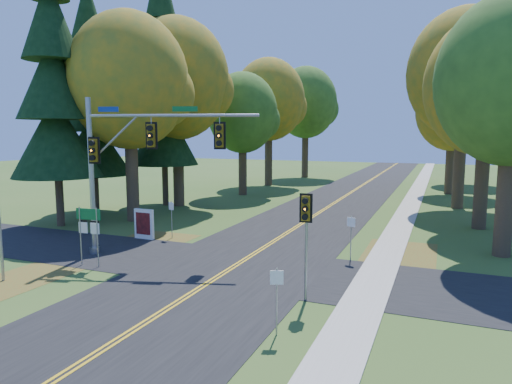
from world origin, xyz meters
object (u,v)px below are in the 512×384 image
at_px(route_sign_cluster, 89,225).
at_px(info_kiosk, 144,224).
at_px(traffic_mast, 132,155).
at_px(east_signal_pole, 306,220).

height_order(route_sign_cluster, info_kiosk, route_sign_cluster).
bearing_deg(route_sign_cluster, traffic_mast, 69.96).
relative_size(traffic_mast, info_kiosk, 4.71).
relative_size(east_signal_pole, route_sign_cluster, 1.45).
height_order(traffic_mast, route_sign_cluster, traffic_mast).
bearing_deg(traffic_mast, info_kiosk, 101.14).
distance_m(east_signal_pole, route_sign_cluster, 10.43).
relative_size(east_signal_pole, info_kiosk, 2.27).
bearing_deg(info_kiosk, traffic_mast, -59.45).
relative_size(traffic_mast, east_signal_pole, 2.07).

